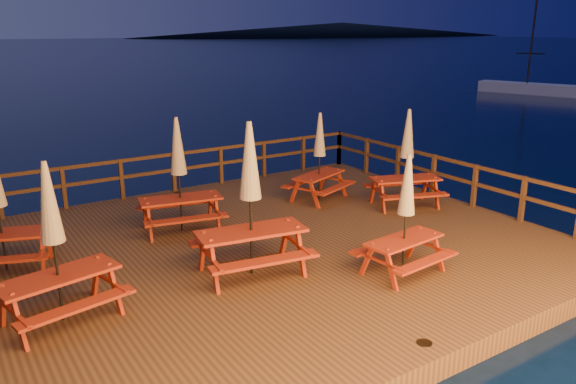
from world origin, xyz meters
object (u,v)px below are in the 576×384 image
Objects in this scene: sailboat at (533,89)px; picnic_table_0 at (250,197)px; picnic_table_1 at (54,241)px; picnic_table_2 at (407,157)px.

picnic_table_0 is at bearing -170.10° from sailboat.
picnic_table_1 is (-37.06, -16.79, 1.34)m from sailboat.
picnic_table_1 is (-3.35, 0.11, -0.15)m from picnic_table_0.
sailboat reaches higher than picnic_table_2.
picnic_table_0 reaches higher than picnic_table_1.
sailboat reaches higher than picnic_table_1.
sailboat is 4.58× the size of picnic_table_1.
sailboat is at bearing 48.66° from picnic_table_2.
picnic_table_1 is 8.76m from picnic_table_2.
picnic_table_1 reaches higher than picnic_table_2.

